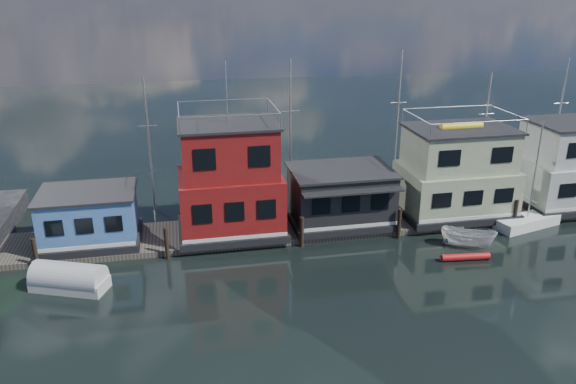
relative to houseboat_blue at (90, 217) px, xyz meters
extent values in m
plane|color=black|center=(18.00, -12.00, -2.21)|extent=(160.00, 160.00, 0.00)
cube|color=#595147|center=(18.00, 0.00, -2.01)|extent=(48.00, 5.00, 0.40)
cube|color=black|center=(0.00, 0.00, -1.56)|extent=(6.40, 4.90, 0.50)
cube|color=#4A76BD|center=(0.00, 0.00, 0.19)|extent=(6.00, 4.50, 3.00)
cube|color=black|center=(0.00, 0.00, 1.77)|extent=(6.30, 4.80, 0.16)
cube|color=black|center=(9.50, 0.00, -1.56)|extent=(7.40, 5.90, 0.50)
cube|color=maroon|center=(9.50, 0.00, 0.57)|extent=(7.00, 5.50, 3.74)
cube|color=maroon|center=(9.50, 0.00, 4.17)|extent=(6.30, 4.95, 3.46)
cube|color=black|center=(9.50, 0.00, 5.97)|extent=(6.65, 5.23, 0.16)
cylinder|color=silver|center=(9.50, 0.00, 8.05)|extent=(0.08, 0.08, 4.00)
cube|color=black|center=(17.50, 0.00, -1.56)|extent=(7.40, 5.40, 0.50)
cube|color=black|center=(17.50, 0.00, 0.39)|extent=(7.00, 5.00, 3.40)
cube|color=black|center=(17.50, 0.00, 2.17)|extent=(7.30, 5.30, 0.16)
cube|color=black|center=(17.50, -2.80, 1.58)|extent=(7.00, 1.20, 0.12)
cube|color=black|center=(26.50, 0.00, -1.56)|extent=(8.40, 5.90, 0.50)
cube|color=#A2B087|center=(26.50, 0.00, 0.25)|extent=(8.00, 5.50, 3.12)
cube|color=#A2B087|center=(26.50, 0.00, 3.25)|extent=(7.20, 4.95, 2.88)
cube|color=black|center=(26.50, 0.00, 4.77)|extent=(7.60, 5.23, 0.16)
cylinder|color=yellow|center=(26.50, 0.00, 4.94)|extent=(3.20, 0.56, 0.56)
cube|color=black|center=(36.50, 0.00, -1.56)|extent=(8.40, 5.90, 0.50)
cube|color=beige|center=(36.50, 0.00, 0.25)|extent=(8.00, 5.50, 3.12)
cylinder|color=#2D2116|center=(-3.00, -2.80, -1.11)|extent=(0.28, 0.28, 2.20)
cylinder|color=#2D2116|center=(5.00, -2.80, -1.11)|extent=(0.28, 0.28, 2.20)
cylinder|color=#2D2116|center=(14.00, -2.80, -1.11)|extent=(0.28, 0.28, 2.20)
cylinder|color=#2D2116|center=(21.00, -2.80, -1.11)|extent=(0.28, 0.28, 2.20)
cylinder|color=#2D2116|center=(30.00, -2.80, -1.11)|extent=(0.28, 0.28, 2.20)
cylinder|color=silver|center=(4.00, 6.00, 3.04)|extent=(0.16, 0.16, 10.50)
cylinder|color=silver|center=(4.00, 6.00, 4.62)|extent=(1.40, 0.06, 0.06)
cylinder|color=silver|center=(15.00, 6.00, 3.54)|extent=(0.16, 0.16, 11.50)
cylinder|color=silver|center=(15.00, 6.00, 5.27)|extent=(1.40, 0.06, 0.06)
cylinder|color=silver|center=(24.00, 6.00, 3.79)|extent=(0.16, 0.16, 12.00)
cylinder|color=silver|center=(24.00, 6.00, 5.59)|extent=(1.40, 0.06, 0.06)
cylinder|color=silver|center=(32.00, 6.00, 2.79)|extent=(0.16, 0.16, 10.00)
cylinder|color=silver|center=(32.00, 6.00, 4.29)|extent=(1.40, 0.06, 0.06)
cylinder|color=silver|center=(39.00, 6.00, 3.29)|extent=(0.16, 0.16, 11.00)
cylinder|color=silver|center=(39.00, 6.00, 4.94)|extent=(1.40, 0.06, 0.06)
cube|color=silver|center=(-0.65, -5.61, -1.84)|extent=(4.74, 3.21, 0.74)
cylinder|color=silver|center=(-0.65, -5.61, -1.41)|extent=(4.58, 3.23, 1.79)
imported|color=white|center=(25.09, -5.09, -1.49)|extent=(3.87, 3.10, 1.43)
cylinder|color=red|center=(24.02, -6.85, -1.97)|extent=(3.24, 0.79, 0.47)
cube|color=white|center=(31.06, -2.82, -1.81)|extent=(5.36, 2.95, 0.79)
cylinder|color=silver|center=(31.06, -2.82, 2.21)|extent=(0.12, 0.12, 7.24)
cube|color=silver|center=(31.06, -2.82, -0.05)|extent=(0.46, 1.54, 0.05)
camera|label=1|loc=(6.25, -36.58, 14.86)|focal=35.00mm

